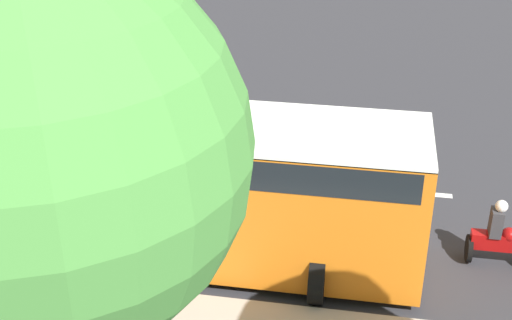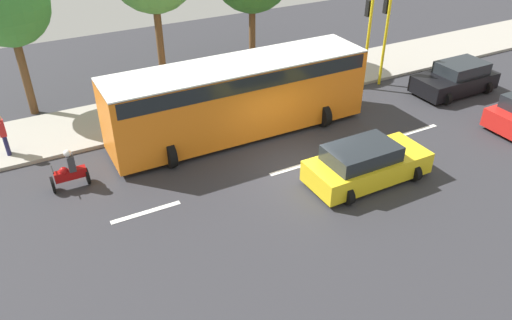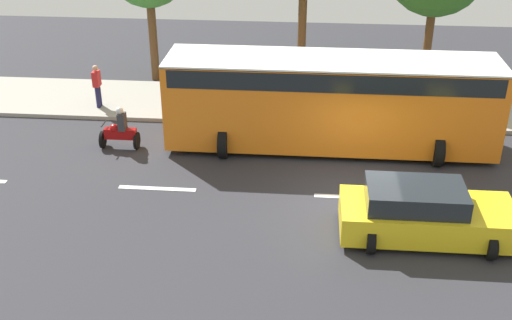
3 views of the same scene
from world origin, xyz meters
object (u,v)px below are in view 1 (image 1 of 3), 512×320
(car_yellow_cab, at_px, (133,114))
(motorcycle, at_px, (499,237))
(city_bus, at_px, (155,176))
(street_tree_center, at_px, (41,152))

(car_yellow_cab, xyz_separation_m, motorcycle, (4.61, 9.56, -0.07))
(car_yellow_cab, relative_size, motorcycle, 2.99)
(city_bus, distance_m, street_tree_center, 7.71)
(city_bus, xyz_separation_m, motorcycle, (-0.77, 7.14, -1.20))
(car_yellow_cab, bearing_deg, street_tree_center, 16.60)
(car_yellow_cab, xyz_separation_m, city_bus, (5.39, 2.42, 1.13))
(car_yellow_cab, distance_m, street_tree_center, 13.43)
(city_bus, bearing_deg, motorcycle, 96.16)
(car_yellow_cab, height_order, street_tree_center, street_tree_center)
(street_tree_center, bearing_deg, city_bus, -170.20)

